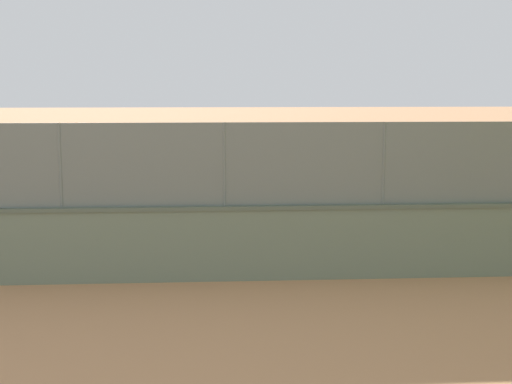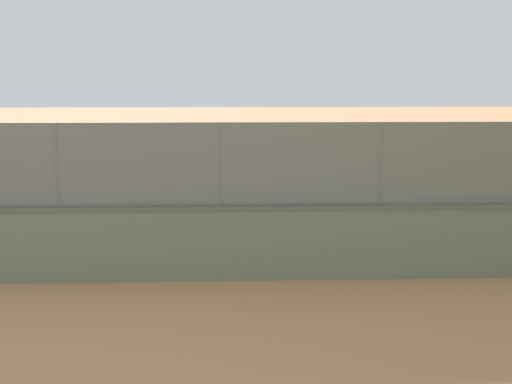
{
  "view_description": "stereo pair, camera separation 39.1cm",
  "coord_description": "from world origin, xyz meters",
  "px_view_note": "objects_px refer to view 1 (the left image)",
  "views": [
    {
      "loc": [
        0.99,
        25.62,
        3.92
      ],
      "look_at": [
        -0.59,
        7.32,
        1.23
      ],
      "focal_mm": 49.44,
      "sensor_mm": 36.0,
      "label": 1
    },
    {
      "loc": [
        0.6,
        25.65,
        3.92
      ],
      "look_at": [
        -0.59,
        7.32,
        1.23
      ],
      "focal_mm": 49.44,
      "sensor_mm": 36.0,
      "label": 2
    }
  ],
  "objects_px": {
    "player_foreground_swinging": "(190,171)",
    "courtside_bench": "(508,239)",
    "player_at_service_line": "(83,205)",
    "player_crossing_court": "(376,202)",
    "sports_ball": "(60,194)"
  },
  "relations": [
    {
      "from": "player_at_service_line",
      "to": "player_crossing_court",
      "type": "height_order",
      "value": "player_at_service_line"
    },
    {
      "from": "sports_ball",
      "to": "courtside_bench",
      "type": "xyz_separation_m",
      "value": [
        -10.38,
        1.06,
        -1.04
      ]
    },
    {
      "from": "courtside_bench",
      "to": "player_foreground_swinging",
      "type": "bearing_deg",
      "value": -55.22
    },
    {
      "from": "player_crossing_court",
      "to": "sports_ball",
      "type": "xyz_separation_m",
      "value": [
        7.97,
        1.74,
        0.56
      ]
    },
    {
      "from": "player_at_service_line",
      "to": "sports_ball",
      "type": "height_order",
      "value": "player_at_service_line"
    },
    {
      "from": "player_foreground_swinging",
      "to": "sports_ball",
      "type": "height_order",
      "value": "sports_ball"
    },
    {
      "from": "player_crossing_court",
      "to": "courtside_bench",
      "type": "distance_m",
      "value": 3.73
    },
    {
      "from": "player_crossing_court",
      "to": "sports_ball",
      "type": "bearing_deg",
      "value": 12.31
    },
    {
      "from": "player_foreground_swinging",
      "to": "sports_ball",
      "type": "bearing_deg",
      "value": 72.87
    },
    {
      "from": "player_at_service_line",
      "to": "sports_ball",
      "type": "xyz_separation_m",
      "value": [
        0.28,
        1.53,
        0.51
      ]
    },
    {
      "from": "player_at_service_line",
      "to": "sports_ball",
      "type": "relative_size",
      "value": 19.93
    },
    {
      "from": "player_crossing_court",
      "to": "courtside_bench",
      "type": "bearing_deg",
      "value": 130.65
    },
    {
      "from": "player_foreground_swinging",
      "to": "courtside_bench",
      "type": "distance_m",
      "value": 13.01
    },
    {
      "from": "player_at_service_line",
      "to": "player_foreground_swinging",
      "type": "height_order",
      "value": "player_at_service_line"
    },
    {
      "from": "player_crossing_court",
      "to": "player_foreground_swinging",
      "type": "distance_m",
      "value": 9.33
    }
  ]
}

